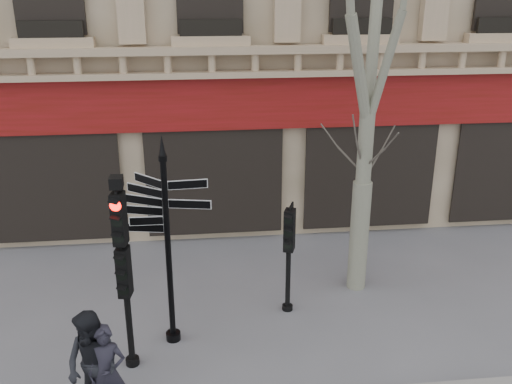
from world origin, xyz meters
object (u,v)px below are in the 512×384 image
at_px(fingerpost, 166,208).
at_px(pedestrian_b, 93,367).
at_px(traffic_signal_secondary, 289,241).
at_px(pedestrian_a, 107,372).
at_px(traffic_signal_main, 123,251).

distance_m(fingerpost, pedestrian_b, 2.80).
relative_size(traffic_signal_secondary, pedestrian_a, 1.41).
bearing_deg(pedestrian_a, pedestrian_b, -175.89).
height_order(fingerpost, traffic_signal_secondary, fingerpost).
relative_size(traffic_signal_secondary, pedestrian_b, 1.23).
distance_m(fingerpost, pedestrian_a, 2.81).
relative_size(traffic_signal_main, pedestrian_b, 1.93).
xyz_separation_m(traffic_signal_main, pedestrian_b, (-0.42, -1.21, -1.30)).
relative_size(traffic_signal_main, pedestrian_a, 2.21).
distance_m(traffic_signal_main, traffic_signal_secondary, 3.39).
distance_m(fingerpost, traffic_signal_secondary, 2.67).
height_order(traffic_signal_main, pedestrian_a, traffic_signal_main).
height_order(fingerpost, pedestrian_b, fingerpost).
bearing_deg(pedestrian_b, traffic_signal_main, 103.89).
bearing_deg(traffic_signal_secondary, fingerpost, -141.43).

